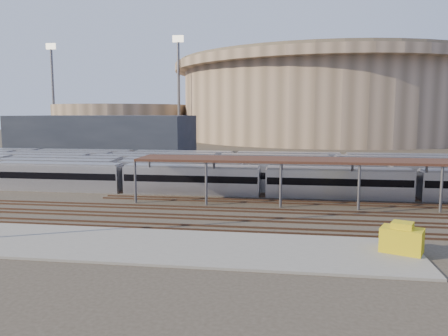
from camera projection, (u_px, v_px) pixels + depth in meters
ground at (199, 207)px, 49.67m from camera, size 420.00×420.00×0.00m
apron at (103, 243)px, 35.65m from camera, size 50.00×9.00×0.20m
subway_trains at (233, 171)px, 67.38m from camera, size 122.71×23.90×3.60m
inspection_shed at (395, 163)px, 49.81m from camera, size 60.30×6.00×5.30m
empty_tracks at (190, 217)px, 44.75m from camera, size 170.00×9.62×0.18m
stadium at (325, 99)px, 181.44m from camera, size 124.00×124.00×32.50m
secondary_arena at (122, 122)px, 185.01m from camera, size 56.00×56.00×14.00m
service_building at (105, 136)px, 108.05m from camera, size 42.00×20.00×10.00m
floodlight_0 at (179, 85)px, 159.36m from camera, size 4.00×1.00×38.40m
floodlight_1 at (53, 88)px, 177.06m from camera, size 4.00×1.00×38.40m
floodlight_3 at (246, 92)px, 205.57m from camera, size 4.00×1.00×38.40m
yellow_equipment at (402, 240)px, 32.93m from camera, size 3.47×2.88×1.86m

